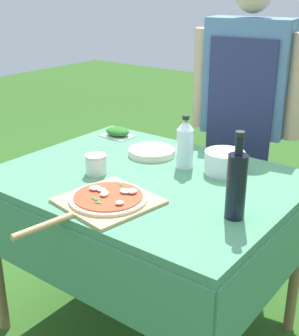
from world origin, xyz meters
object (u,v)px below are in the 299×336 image
object	(u,v)px
plate_stack	(152,152)
sauce_jar	(96,165)
prep_table	(146,196)
water_bottle	(185,143)
herb_container	(118,132)
mixing_tub	(224,162)
person_cook	(245,107)
pizza_on_peel	(106,200)
oil_bottle	(236,184)

from	to	relation	value
plate_stack	sauce_jar	distance (m)	0.33
prep_table	sauce_jar	distance (m)	0.25
water_bottle	herb_container	world-z (taller)	water_bottle
mixing_tub	sauce_jar	size ratio (longest dim) A/B	1.85
herb_container	sauce_jar	distance (m)	0.52
mixing_tub	prep_table	bearing A→B (deg)	-136.22
mixing_tub	sauce_jar	bearing A→B (deg)	-141.41
water_bottle	plate_stack	xyz separation A→B (m)	(-0.21, 0.04, -0.10)
person_cook	prep_table	bearing A→B (deg)	78.12
person_cook	mixing_tub	distance (m)	0.61
water_bottle	prep_table	bearing A→B (deg)	-112.67
pizza_on_peel	plate_stack	distance (m)	0.55
pizza_on_peel	water_bottle	distance (m)	0.49
oil_bottle	herb_container	world-z (taller)	oil_bottle
water_bottle	mixing_tub	xyz separation A→B (m)	(0.17, 0.05, -0.06)
water_bottle	sauce_jar	world-z (taller)	water_bottle
person_cook	pizza_on_peel	size ratio (longest dim) A/B	2.80
prep_table	herb_container	distance (m)	0.57
prep_table	person_cook	bearing A→B (deg)	86.65
oil_bottle	plate_stack	world-z (taller)	oil_bottle
pizza_on_peel	oil_bottle	world-z (taller)	oil_bottle
prep_table	water_bottle	xyz separation A→B (m)	(0.08, 0.18, 0.21)
sauce_jar	oil_bottle	bearing A→B (deg)	-0.25
prep_table	herb_container	size ratio (longest dim) A/B	7.61
pizza_on_peel	water_bottle	world-z (taller)	water_bottle
person_cook	herb_container	size ratio (longest dim) A/B	9.86
water_bottle	sauce_jar	distance (m)	0.40
water_bottle	mixing_tub	size ratio (longest dim) A/B	1.38
oil_bottle	water_bottle	world-z (taller)	oil_bottle
prep_table	water_bottle	bearing A→B (deg)	67.33
prep_table	sauce_jar	size ratio (longest dim) A/B	13.28
herb_container	prep_table	bearing A→B (deg)	-36.90
person_cook	sauce_jar	bearing A→B (deg)	67.24
pizza_on_peel	herb_container	size ratio (longest dim) A/B	3.52
sauce_jar	person_cook	bearing A→B (deg)	75.77
mixing_tub	sauce_jar	distance (m)	0.55
prep_table	sauce_jar	world-z (taller)	sauce_jar
plate_stack	sauce_jar	world-z (taller)	sauce_jar
prep_table	mixing_tub	distance (m)	0.37
pizza_on_peel	sauce_jar	world-z (taller)	sauce_jar
herb_container	sauce_jar	size ratio (longest dim) A/B	1.74
prep_table	pizza_on_peel	xyz separation A→B (m)	(0.04, -0.30, 0.11)
person_cook	pizza_on_peel	distance (m)	1.12
person_cook	oil_bottle	size ratio (longest dim) A/B	5.12
person_cook	oil_bottle	bearing A→B (deg)	106.35
herb_container	water_bottle	bearing A→B (deg)	-16.59
sauce_jar	plate_stack	bearing A→B (deg)	81.56
pizza_on_peel	water_bottle	size ratio (longest dim) A/B	2.41
sauce_jar	water_bottle	bearing A→B (deg)	48.00
mixing_tub	water_bottle	bearing A→B (deg)	-162.60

